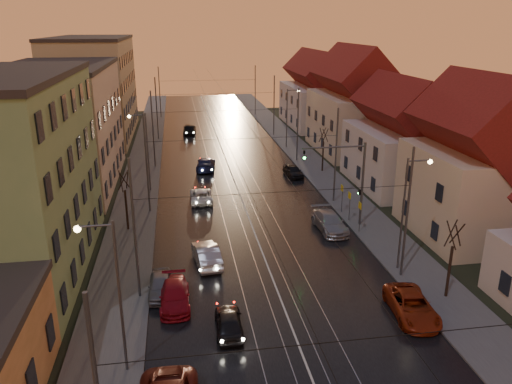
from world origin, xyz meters
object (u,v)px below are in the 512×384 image
street_lamp_3 (289,112)px  driving_car_1 (206,254)px  parked_right_0 (412,306)px  street_lamp_2 (144,145)px  parked_left_3 (161,285)px  driving_car_2 (201,196)px  traffic_light_mast (351,174)px  street_lamp_1 (408,203)px  driving_car_4 (189,129)px  parked_left_2 (175,295)px  parked_right_1 (330,222)px  driving_car_0 (229,322)px  driving_car_3 (206,164)px  parked_right_2 (293,171)px  street_lamp_0 (112,284)px

street_lamp_3 → driving_car_1: size_ratio=1.78×
parked_right_0 → driving_car_1: bearing=148.8°
street_lamp_2 → parked_left_3: size_ratio=2.13×
driving_car_2 → parked_right_0: 24.31m
traffic_light_mast → street_lamp_1: bearing=-82.1°
street_lamp_2 → driving_car_1: size_ratio=1.78×
street_lamp_1 → driving_car_2: bearing=128.8°
street_lamp_1 → traffic_light_mast: size_ratio=1.11×
street_lamp_3 → driving_car_4: bearing=139.3°
traffic_light_mast → parked_left_2: 18.10m
parked_right_1 → street_lamp_2: bearing=138.3°
street_lamp_3 → driving_car_1: (-13.30, -33.01, -4.15)m
traffic_light_mast → driving_car_0: 18.13m
driving_car_0 → parked_left_2: (-2.94, 3.28, 0.01)m
driving_car_3 → parked_right_2: bearing=163.0°
street_lamp_3 → parked_right_0: bearing=-92.7°
parked_left_2 → parked_right_2: parked_right_2 is taller
parked_right_0 → parked_right_1: 13.09m
street_lamp_2 → driving_car_3: size_ratio=1.60×
parked_left_3 → parked_right_0: size_ratio=0.78×
driving_car_2 → parked_right_0: size_ratio=0.91×
traffic_light_mast → driving_car_2: 14.91m
driving_car_2 → parked_right_1: bearing=139.7°
street_lamp_1 → traffic_light_mast: 8.08m
driving_car_4 → parked_left_3: (-3.33, -48.00, -0.15)m
street_lamp_2 → driving_car_2: (5.24, -3.89, -4.27)m
driving_car_3 → driving_car_4: bearing=-79.1°
street_lamp_3 → parked_left_2: bearing=-112.2°
driving_car_1 → traffic_light_mast: bearing=-164.4°
parked_right_2 → driving_car_0: bearing=-116.1°
street_lamp_3 → parked_left_3: street_lamp_3 is taller
driving_car_1 → driving_car_0: bearing=87.9°
street_lamp_0 → street_lamp_2: size_ratio=1.00×
driving_car_4 → parked_left_3: driving_car_4 is taller
driving_car_1 → parked_left_2: 5.62m
street_lamp_0 → street_lamp_3: same height
traffic_light_mast → parked_left_3: traffic_light_mast is taller
street_lamp_0 → driving_car_1: bearing=65.9°
street_lamp_3 → driving_car_2: 24.12m
street_lamp_1 → driving_car_1: street_lamp_1 is taller
street_lamp_1 → street_lamp_2: 27.05m
driving_car_2 → driving_car_4: (-0.11, 31.13, 0.18)m
driving_car_4 → driving_car_1: bearing=93.1°
parked_right_1 → driving_car_3: bearing=112.2°
street_lamp_0 → parked_right_0: (16.25, 2.44, -4.21)m
driving_car_1 → parked_right_0: driving_car_1 is taller
driving_car_2 → parked_left_3: parked_left_3 is taller
street_lamp_3 → parked_left_3: bearing=-114.1°
street_lamp_0 → driving_car_1: street_lamp_0 is taller
driving_car_3 → parked_right_2: size_ratio=1.31×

